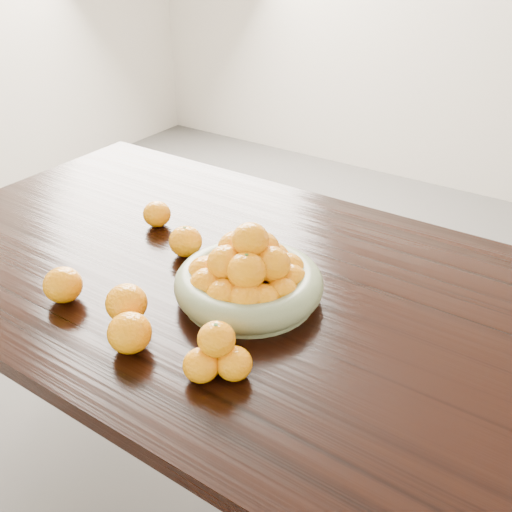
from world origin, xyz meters
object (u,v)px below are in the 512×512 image
Objects in this scene: dining_table at (275,319)px; loose_orange_0 at (186,241)px; fruit_bowl at (248,277)px; orange_pyramid at (217,353)px.

loose_orange_0 is (-0.26, -0.00, 0.13)m from dining_table.
loose_orange_0 is (-0.23, 0.06, -0.01)m from fruit_bowl.
dining_table is 24.29× the size of loose_orange_0.
orange_pyramid is at bearing -79.08° from dining_table.
dining_table is 0.16m from fruit_bowl.
dining_table is at bearing 0.12° from loose_orange_0.
fruit_bowl is 2.59× the size of orange_pyramid.
fruit_bowl is 3.96× the size of loose_orange_0.
loose_orange_0 is at bearing 164.35° from fruit_bowl.
orange_pyramid is at bearing -42.49° from loose_orange_0.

